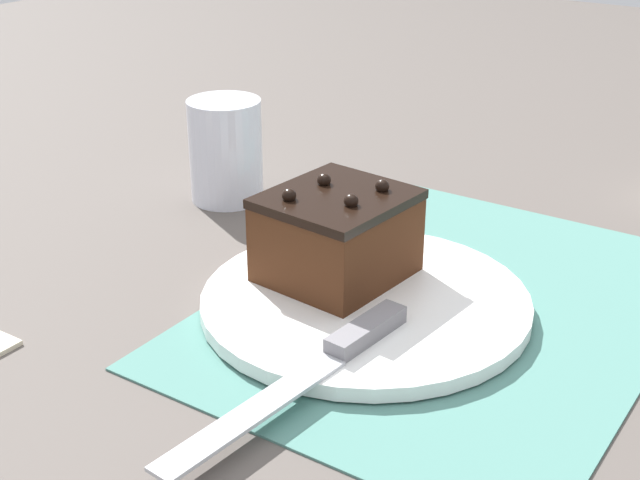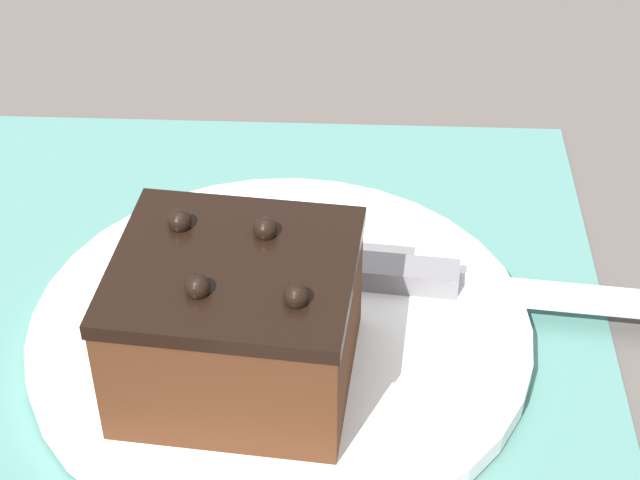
# 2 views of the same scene
# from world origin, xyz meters

# --- Properties ---
(ground_plane) EXTENTS (3.00, 3.00, 0.00)m
(ground_plane) POSITION_xyz_m (0.00, 0.00, 0.00)
(ground_plane) COLOR #544C47
(placemat_woven) EXTENTS (0.46, 0.34, 0.00)m
(placemat_woven) POSITION_xyz_m (0.00, 0.00, 0.00)
(placemat_woven) COLOR slate
(placemat_woven) RESTS_ON ground_plane
(cake_plate) EXTENTS (0.27, 0.27, 0.01)m
(cake_plate) POSITION_xyz_m (0.05, -0.06, 0.01)
(cake_plate) COLOR white
(cake_plate) RESTS_ON placemat_woven
(chocolate_cake) EXTENTS (0.13, 0.12, 0.08)m
(chocolate_cake) POSITION_xyz_m (0.03, -0.10, 0.05)
(chocolate_cake) COLOR #472614
(chocolate_cake) RESTS_ON cake_plate
(serving_knife) EXTENTS (0.25, 0.05, 0.01)m
(serving_knife) POSITION_xyz_m (0.15, -0.02, 0.02)
(serving_knife) COLOR slate
(serving_knife) RESTS_ON cake_plate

